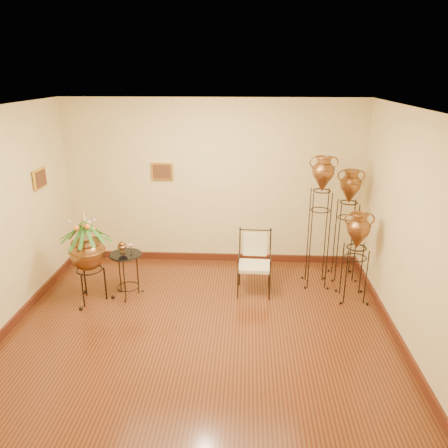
# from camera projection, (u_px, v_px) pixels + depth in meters

# --- Properties ---
(ground) EXTENTS (5.00, 5.00, 0.00)m
(ground) POSITION_uv_depth(u_px,v_px,m) (198.00, 341.00, 5.46)
(ground) COLOR #5D3216
(ground) RESTS_ON ground
(room_shell) EXTENTS (5.02, 5.02, 2.81)m
(room_shell) POSITION_uv_depth(u_px,v_px,m) (195.00, 209.00, 4.89)
(room_shell) COLOR beige
(room_shell) RESTS_ON ground
(amphora_tall) EXTENTS (0.44, 0.44, 2.06)m
(amphora_tall) POSITION_uv_depth(u_px,v_px,m) (319.00, 221.00, 6.57)
(amphora_tall) COLOR black
(amphora_tall) RESTS_ON ground
(amphora_mid) EXTENTS (0.51, 0.51, 1.80)m
(amphora_mid) POSITION_uv_depth(u_px,v_px,m) (347.00, 224.00, 6.86)
(amphora_mid) COLOR black
(amphora_mid) RESTS_ON ground
(amphora_short) EXTENTS (0.54, 0.54, 1.36)m
(amphora_short) POSITION_uv_depth(u_px,v_px,m) (356.00, 256.00, 6.26)
(amphora_short) COLOR black
(amphora_short) RESTS_ON ground
(planter_urn) EXTENTS (0.99, 0.99, 1.45)m
(planter_urn) POSITION_uv_depth(u_px,v_px,m) (87.00, 249.00, 6.15)
(planter_urn) COLOR black
(planter_urn) RESTS_ON ground
(armchair) EXTENTS (0.55, 0.52, 0.95)m
(armchair) POSITION_uv_depth(u_px,v_px,m) (254.00, 264.00, 6.50)
(armchair) COLOR black
(armchair) RESTS_ON ground
(side_table) EXTENTS (0.49, 0.49, 0.85)m
(side_table) POSITION_uv_depth(u_px,v_px,m) (127.00, 274.00, 6.46)
(side_table) COLOR black
(side_table) RESTS_ON ground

